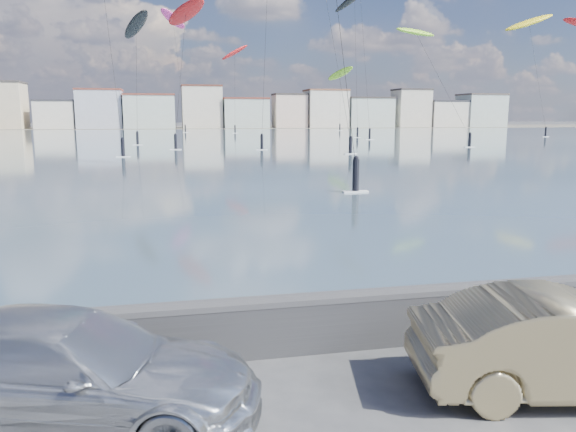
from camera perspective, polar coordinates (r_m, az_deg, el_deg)
The scene contains 13 objects.
bay_water at distance 97.91m, azimuth -11.60°, elevation 7.55°, with size 500.00×177.00×0.00m, color #35515B.
far_shore_strip at distance 206.36m, azimuth -12.03°, elevation 8.80°, with size 500.00×60.00×0.00m, color #4C473D.
seawall at distance 9.75m, azimuth -4.20°, elevation -10.96°, with size 400.00×0.36×1.08m.
far_buildings at distance 192.34m, azimuth -11.67°, elevation 10.52°, with size 240.79×13.26×14.60m.
car_silver at distance 8.26m, azimuth -21.59°, elevation -14.42°, with size 2.11×5.19×1.51m, color silver.
car_champagne at distance 9.47m, azimuth 26.88°, elevation -11.57°, with size 1.61×4.61×1.52m, color tan.
kitesurfer_2 at distance 171.01m, azimuth 5.32°, elevation 14.18°, with size 8.25×18.52×18.92m.
kitesurfer_7 at distance 149.07m, azimuth -5.43°, elevation 16.07°, with size 7.22×15.08×22.51m.
kitesurfer_9 at distance 79.74m, azimuth -10.36°, elevation 19.54°, with size 6.25×13.59×19.31m.
kitesurfer_11 at distance 91.32m, azimuth 12.92°, elevation 17.58°, with size 8.33×18.22×17.45m.
kitesurfer_13 at distance 133.55m, azimuth 23.29°, elevation 17.54°, with size 10.77×13.46×25.84m.
kitesurfer_15 at distance 150.01m, azimuth -11.60°, elevation 18.92°, with size 7.76×11.43×30.46m.
kitesurfer_17 at distance 97.62m, azimuth -15.19°, elevation 18.16°, with size 6.08×20.15×20.80m.
Camera 1 is at (-1.24, -6.31, 4.09)m, focal length 35.00 mm.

